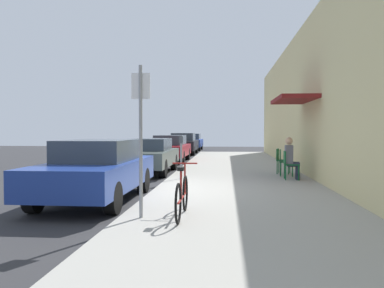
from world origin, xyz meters
The scene contains 15 objects.
ground_plane centered at (0.00, 0.00, 0.00)m, with size 60.00×60.00×0.00m, color #2D2D30.
sidewalk_slab centered at (2.25, 2.00, 0.06)m, with size 4.50×32.00×0.12m, color #9E9B93.
building_facade centered at (4.64, 2.01, 2.66)m, with size 1.40×32.00×5.32m.
parked_car_0 centered at (-1.10, -1.17, 0.72)m, with size 1.80×4.40×1.40m.
parked_car_1 centered at (-1.10, 4.73, 0.69)m, with size 1.80×4.40×1.31m.
parked_car_2 centered at (-1.10, 10.40, 0.71)m, with size 1.80×4.40×1.38m.
parked_car_3 centered at (-1.10, 16.71, 0.75)m, with size 1.80×4.40×1.46m.
parked_car_4 centered at (-1.10, 22.32, 0.72)m, with size 1.80×4.40×1.38m.
parking_meter centered at (0.45, 2.17, 0.89)m, with size 0.12×0.10×1.32m.
street_sign centered at (0.40, -3.29, 1.64)m, with size 0.32×0.06×2.60m.
bicycle_0 centered at (1.09, -3.17, 0.48)m, with size 0.46×1.71×0.90m.
cafe_chair_0 centered at (3.75, 2.24, 0.62)m, with size 0.46×0.46×0.87m.
seated_patron_0 centered at (3.81, 2.24, 0.82)m, with size 0.44×0.37×1.29m.
cafe_chair_1 centered at (3.76, 3.22, 0.62)m, with size 0.51×0.51×0.87m.
cafe_chair_2 centered at (3.76, 3.91, 0.62)m, with size 0.55×0.55×0.87m.
Camera 1 is at (1.86, -9.79, 1.61)m, focal length 36.34 mm.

